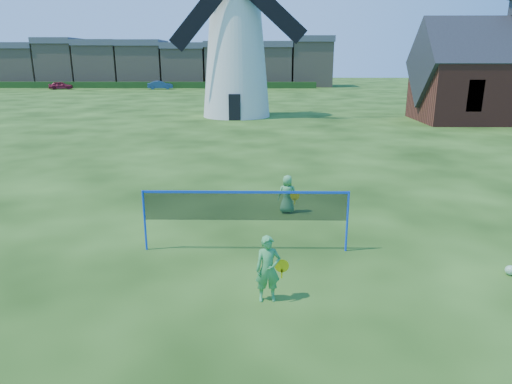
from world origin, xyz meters
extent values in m
plane|color=black|center=(0.00, 0.00, 0.00)|extent=(220.00, 220.00, 0.00)
cube|color=black|center=(-1.85, 25.38, 1.01)|extent=(0.92, 0.11, 2.02)
cube|color=black|center=(-1.85, 25.94, 4.59)|extent=(0.64, 0.11, 0.83)
cube|color=black|center=(-1.85, 26.38, 7.52)|extent=(0.55, 0.11, 0.73)
cube|color=black|center=(-4.22, 25.93, 7.96)|extent=(5.20, 0.09, 5.67)
cube|color=black|center=(0.84, 25.93, 8.28)|extent=(5.67, 0.09, 5.20)
cube|color=#5E291F|center=(18.81, 25.24, 2.17)|extent=(13.00, 6.50, 4.33)
cube|color=#2D3035|center=(18.81, 25.24, 4.33)|extent=(13.65, 6.62, 6.62)
cube|color=black|center=(15.02, 22.04, 2.17)|extent=(1.08, 0.11, 2.17)
cylinder|color=blue|center=(-2.56, 0.42, 0.78)|extent=(0.05, 0.05, 1.55)
cylinder|color=blue|center=(2.44, 0.42, 0.78)|extent=(0.05, 0.05, 1.55)
cube|color=black|center=(-0.06, 0.42, 1.15)|extent=(5.00, 0.02, 0.70)
cube|color=blue|center=(-0.06, 0.42, 1.52)|extent=(5.00, 0.02, 0.06)
imported|color=#3D9A4F|center=(0.47, -2.02, 0.68)|extent=(0.53, 0.38, 1.35)
cylinder|color=yellow|center=(0.75, -1.84, 0.66)|extent=(0.28, 0.02, 0.28)
cube|color=yellow|center=(0.75, -1.84, 0.49)|extent=(0.03, 0.02, 0.20)
imported|color=#4C9D5A|center=(1.12, 3.36, 0.60)|extent=(0.60, 0.40, 1.19)
cylinder|color=yellow|center=(1.34, 3.14, 0.61)|extent=(0.28, 0.02, 0.28)
cube|color=yellow|center=(1.34, 3.14, 0.44)|extent=(0.03, 0.02, 0.20)
sphere|color=green|center=(5.87, -0.85, 0.11)|extent=(0.22, 0.22, 0.22)
cube|color=#907760|center=(-41.73, 72.00, 3.14)|extent=(6.54, 8.00, 6.28)
cube|color=#4C4C54|center=(-41.73, 72.00, 6.78)|extent=(6.84, 8.40, 1.00)
cube|color=#907760|center=(-35.02, 72.00, 3.53)|extent=(6.29, 8.00, 7.05)
cube|color=#4C4C54|center=(-35.02, 72.00, 7.55)|extent=(6.59, 8.40, 1.00)
cube|color=#907760|center=(-28.08, 72.00, 3.37)|extent=(6.98, 8.00, 6.75)
cube|color=#4C4C54|center=(-28.08, 72.00, 7.25)|extent=(7.28, 8.40, 1.00)
cube|color=#907760|center=(-20.67, 72.00, 3.36)|extent=(7.24, 8.00, 6.71)
cube|color=#4C4C54|center=(-20.67, 72.00, 7.21)|extent=(7.54, 8.40, 1.00)
cube|color=#907760|center=(-13.25, 72.00, 3.12)|extent=(6.99, 8.00, 6.24)
cube|color=#4C4C54|center=(-13.25, 72.00, 6.74)|extent=(7.29, 8.40, 1.00)
cube|color=#907760|center=(-5.62, 72.00, 3.23)|extent=(7.67, 8.00, 6.46)
cube|color=#4C4C54|center=(-5.62, 72.00, 6.96)|extent=(7.97, 8.40, 1.00)
cube|color=#907760|center=(1.80, 72.00, 3.23)|extent=(6.57, 8.00, 6.45)
cube|color=#4C4C54|center=(1.80, 72.00, 6.95)|extent=(6.87, 8.40, 1.00)
cube|color=#907760|center=(8.67, 72.00, 3.66)|extent=(6.58, 8.00, 7.32)
cube|color=#4C4C54|center=(8.67, 72.00, 7.82)|extent=(6.88, 8.40, 1.00)
cube|color=#193814|center=(-22.00, 66.00, 0.50)|extent=(62.00, 0.80, 1.00)
imported|color=maroon|center=(-31.46, 62.38, 0.61)|extent=(3.83, 2.37, 1.22)
imported|color=navy|center=(-15.92, 63.02, 0.65)|extent=(4.11, 2.05, 1.30)
camera|label=1|loc=(0.37, -10.08, 4.61)|focal=31.81mm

